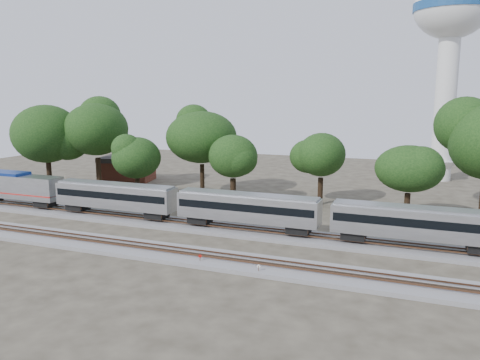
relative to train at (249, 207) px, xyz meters
The scene contains 16 objects.
ground 7.80m from the train, 122.91° to the right, with size 160.00×160.00×0.00m, color #383328.
track_far 4.86m from the train, behind, with size 160.00×5.00×0.73m.
track_near 11.12m from the train, 111.22° to the right, with size 160.00×5.00×0.73m.
train is the anchor object (origin of this frame).
switch_stand_red 11.63m from the train, 93.62° to the right, with size 0.31×0.14×1.00m.
switch_stand_white 13.21m from the train, 65.88° to the right, with size 0.31×0.08×0.99m.
switch_lever 12.44m from the train, 73.15° to the right, with size 0.50×0.30×0.30m, color #512D19.
water_tower 57.16m from the train, 64.98° to the left, with size 13.49×13.49×37.34m.
brick_building 41.73m from the train, 143.69° to the left, with size 10.72×8.64×4.53m.
tree_0 41.86m from the train, 164.16° to the left, with size 9.82×9.82×13.85m.
tree_1 36.54m from the train, 155.32° to the left, with size 10.53×10.53×14.85m.
tree_2 24.28m from the train, 154.84° to the left, with size 6.76×6.76×9.53m.
tree_3 23.48m from the train, 129.35° to the left, with size 9.56×9.56×13.48m.
tree_4 15.72m from the train, 118.80° to the left, with size 7.29×7.29×10.28m.
tree_5 18.98m from the train, 75.30° to the left, with size 7.53×7.53×10.62m.
tree_6 21.16m from the train, 35.77° to the left, with size 6.93×6.93×9.77m.
Camera 1 is at (21.91, -43.26, 15.60)m, focal length 35.00 mm.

